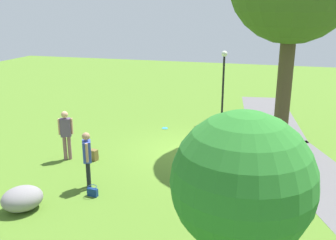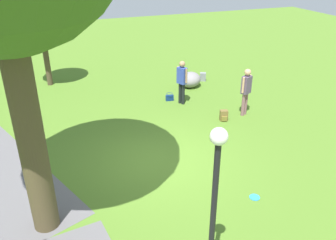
{
  "view_description": "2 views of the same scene",
  "coord_description": "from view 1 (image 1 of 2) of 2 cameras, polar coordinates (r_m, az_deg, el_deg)",
  "views": [
    {
      "loc": [
        13.22,
        2.87,
        5.34
      ],
      "look_at": [
        -0.79,
        -1.08,
        0.95
      ],
      "focal_mm": 40.19,
      "sensor_mm": 36.0,
      "label": 1
    },
    {
      "loc": [
        -8.41,
        2.93,
        5.73
      ],
      "look_at": [
        0.49,
        -0.46,
        1.07
      ],
      "focal_mm": 37.6,
      "sensor_mm": 36.0,
      "label": 2
    }
  ],
  "objects": [
    {
      "name": "ground_plane",
      "position": [
        14.54,
        3.27,
        -4.78
      ],
      "size": [
        48.0,
        48.0,
        0.0
      ],
      "primitive_type": "plane",
      "color": "#4F7625"
    },
    {
      "name": "footpath_segment_near",
      "position": [
        19.98,
        15.02,
        0.72
      ],
      "size": [
        8.24,
        3.38,
        0.01
      ],
      "color": "#5D5B5D",
      "rests_on": "ground"
    },
    {
      "name": "footpath_segment_mid",
      "position": [
        12.89,
        23.22,
        -9.12
      ],
      "size": [
        8.31,
        5.2,
        0.01
      ],
      "color": "#5D5B5D",
      "rests_on": "ground"
    },
    {
      "name": "young_tree_near_path",
      "position": [
        5.77,
        11.2,
        -9.42
      ],
      "size": [
        2.17,
        2.17,
        3.93
      ],
      "color": "#4B3C2A",
      "rests_on": "ground"
    },
    {
      "name": "lamp_post",
      "position": [
        18.1,
        8.4,
        6.3
      ],
      "size": [
        0.28,
        0.28,
        3.39
      ],
      "color": "black",
      "rests_on": "ground"
    },
    {
      "name": "lawn_boulder",
      "position": [
        11.18,
        -21.23,
        -11.05
      ],
      "size": [
        1.44,
        1.43,
        0.67
      ],
      "color": "gray",
      "rests_on": "ground"
    },
    {
      "name": "woman_with_handbag",
      "position": [
        11.58,
        -12.15,
        -5.35
      ],
      "size": [
        0.47,
        0.38,
        1.79
      ],
      "color": "black",
      "rests_on": "ground"
    },
    {
      "name": "man_near_boulder",
      "position": [
        13.93,
        -15.23,
        -1.69
      ],
      "size": [
        0.37,
        0.48,
        1.82
      ],
      "color": "#81575D",
      "rests_on": "ground"
    },
    {
      "name": "handbag_on_grass",
      "position": [
        11.44,
        -11.38,
        -10.6
      ],
      "size": [
        0.3,
        0.33,
        0.31
      ],
      "color": "navy",
      "rests_on": "ground"
    },
    {
      "name": "spare_backpack_on_lawn",
      "position": [
        13.92,
        -11.18,
        -5.25
      ],
      "size": [
        0.32,
        0.32,
        0.4
      ],
      "color": "brown",
      "rests_on": "ground"
    },
    {
      "name": "frisbee_on_grass",
      "position": [
        17.19,
        -0.46,
        -1.26
      ],
      "size": [
        0.27,
        0.27,
        0.02
      ],
      "color": "#2F91D3",
      "rests_on": "ground"
    }
  ]
}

